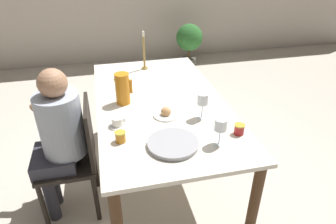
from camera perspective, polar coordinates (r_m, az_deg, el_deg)
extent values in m
plane|color=beige|center=(2.82, -1.29, -11.72)|extent=(20.00, 20.00, 0.00)
cube|color=silver|center=(2.39, -1.49, 1.86)|extent=(1.00, 1.82, 0.03)
cylinder|color=#472D19|center=(2.12, 15.97, -17.01)|extent=(0.07, 0.07, 0.74)
cylinder|color=#472D19|center=(3.28, -12.01, 1.95)|extent=(0.07, 0.07, 0.74)
cylinder|color=#472D19|center=(3.39, 2.89, 3.58)|extent=(0.07, 0.07, 0.74)
cylinder|color=black|center=(2.42, -22.60, -16.47)|extent=(0.04, 0.04, 0.43)
cylinder|color=black|center=(2.69, -21.69, -10.82)|extent=(0.04, 0.04, 0.43)
cylinder|color=black|center=(2.37, -13.49, -15.77)|extent=(0.04, 0.04, 0.43)
cylinder|color=black|center=(2.64, -13.70, -10.08)|extent=(0.04, 0.04, 0.43)
cube|color=black|center=(2.37, -18.75, -9.14)|extent=(0.42, 0.42, 0.03)
cube|color=black|center=(2.21, -14.72, -3.73)|extent=(0.03, 0.39, 0.46)
cylinder|color=#33333D|center=(2.47, -21.47, -14.58)|extent=(0.09, 0.09, 0.46)
cylinder|color=#33333D|center=(2.59, -21.12, -12.12)|extent=(0.09, 0.09, 0.46)
cube|color=#33333D|center=(2.34, -20.71, -8.29)|extent=(0.30, 0.34, 0.11)
cylinder|color=#9EA8B7|center=(2.18, -19.67, -2.36)|extent=(0.30, 0.30, 0.46)
sphere|color=#A37556|center=(2.03, -21.18, 5.16)|extent=(0.19, 0.19, 0.19)
cylinder|color=#A37556|center=(2.32, -22.22, 2.49)|extent=(0.25, 0.06, 0.20)
cylinder|color=orange|center=(2.32, -8.67, 4.42)|extent=(0.11, 0.11, 0.24)
cube|color=orange|center=(2.32, -7.09, 4.86)|extent=(0.02, 0.02, 0.11)
cone|color=orange|center=(2.27, -9.97, 6.51)|extent=(0.04, 0.04, 0.04)
cylinder|color=white|center=(2.16, 6.43, -1.00)|extent=(0.07, 0.07, 0.00)
cylinder|color=white|center=(2.14, 6.51, 0.27)|extent=(0.01, 0.01, 0.11)
cylinder|color=white|center=(2.09, 6.66, 2.49)|extent=(0.08, 0.08, 0.08)
cylinder|color=white|center=(1.91, 9.66, -5.93)|extent=(0.07, 0.07, 0.00)
cylinder|color=white|center=(1.88, 9.79, -4.64)|extent=(0.01, 0.01, 0.10)
cylinder|color=white|center=(1.83, 10.03, -2.37)|extent=(0.08, 0.08, 0.08)
cylinder|color=gold|center=(1.84, 9.98, -2.82)|extent=(0.06, 0.06, 0.04)
cylinder|color=white|center=(2.09, -9.51, -2.53)|extent=(0.14, 0.14, 0.01)
cylinder|color=white|center=(2.07, -9.59, -1.75)|extent=(0.08, 0.08, 0.06)
cube|color=white|center=(2.07, -8.31, -1.53)|extent=(0.01, 0.01, 0.03)
cylinder|color=#9E9EA3|center=(1.87, 0.95, -6.22)|extent=(0.32, 0.32, 0.02)
cylinder|color=#9E9EA3|center=(1.86, 0.96, -5.85)|extent=(0.32, 0.32, 0.01)
cylinder|color=white|center=(2.17, -0.39, -0.60)|extent=(0.18, 0.18, 0.01)
sphere|color=tan|center=(2.15, -0.39, 0.08)|extent=(0.07, 0.07, 0.07)
cylinder|color=#A81E1E|center=(2.01, 13.41, -3.21)|extent=(0.07, 0.07, 0.07)
cylinder|color=gold|center=(2.00, 13.51, -2.45)|extent=(0.07, 0.07, 0.01)
cylinder|color=#C67A1E|center=(1.91, -9.05, -4.69)|extent=(0.07, 0.07, 0.07)
cylinder|color=gold|center=(1.89, -9.12, -3.90)|extent=(0.07, 0.07, 0.01)
cylinder|color=olive|center=(2.99, -4.46, 8.34)|extent=(0.06, 0.06, 0.01)
cylinder|color=olive|center=(2.94, -4.58, 11.26)|extent=(0.02, 0.02, 0.31)
cylinder|color=beige|center=(2.89, -4.73, 14.62)|extent=(0.02, 0.02, 0.05)
cylinder|color=#4C4742|center=(5.11, 3.91, 9.37)|extent=(0.25, 0.25, 0.15)
cylinder|color=brown|center=(5.06, 3.97, 11.07)|extent=(0.04, 0.04, 0.17)
sphere|color=#2D6B2D|center=(4.97, 4.08, 13.98)|extent=(0.43, 0.43, 0.43)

